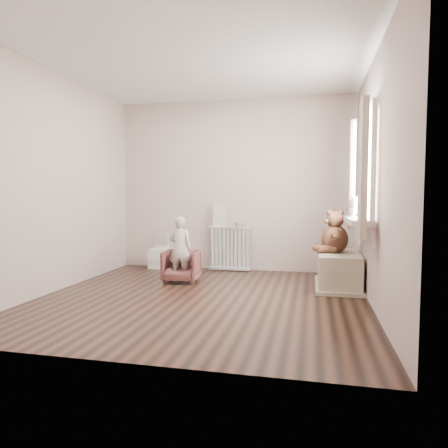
% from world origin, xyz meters
% --- Properties ---
extents(floor, '(3.60, 3.60, 0.01)m').
position_xyz_m(floor, '(0.00, 0.00, 0.00)').
color(floor, black).
rests_on(floor, ground).
extents(ceiling, '(3.60, 3.60, 0.01)m').
position_xyz_m(ceiling, '(0.00, 0.00, 2.60)').
color(ceiling, white).
rests_on(ceiling, ground).
extents(back_wall, '(3.60, 0.02, 2.60)m').
position_xyz_m(back_wall, '(0.00, 1.80, 1.30)').
color(back_wall, beige).
rests_on(back_wall, ground).
extents(front_wall, '(3.60, 0.02, 2.60)m').
position_xyz_m(front_wall, '(0.00, -1.80, 1.30)').
color(front_wall, beige).
rests_on(front_wall, ground).
extents(left_wall, '(0.02, 3.60, 2.60)m').
position_xyz_m(left_wall, '(-1.80, 0.00, 1.30)').
color(left_wall, beige).
rests_on(left_wall, ground).
extents(right_wall, '(0.02, 3.60, 2.60)m').
position_xyz_m(right_wall, '(1.80, 0.00, 1.30)').
color(right_wall, beige).
rests_on(right_wall, ground).
extents(window, '(0.03, 0.90, 1.10)m').
position_xyz_m(window, '(1.76, 0.30, 1.45)').
color(window, white).
rests_on(window, right_wall).
extents(window_sill, '(0.22, 1.10, 0.06)m').
position_xyz_m(window_sill, '(1.67, 0.30, 0.87)').
color(window_sill, silver).
rests_on(window_sill, right_wall).
extents(curtain_left, '(0.06, 0.26, 1.30)m').
position_xyz_m(curtain_left, '(1.65, -0.27, 1.39)').
color(curtain_left, beige).
rests_on(curtain_left, right_wall).
extents(curtain_right, '(0.06, 0.26, 1.30)m').
position_xyz_m(curtain_right, '(1.65, 0.87, 1.39)').
color(curtain_right, beige).
rests_on(curtain_right, right_wall).
extents(radiator, '(0.64, 0.12, 0.67)m').
position_xyz_m(radiator, '(-0.04, 1.68, 0.39)').
color(radiator, silver).
rests_on(radiator, floor).
extents(paper_doll, '(0.20, 0.02, 0.34)m').
position_xyz_m(paper_doll, '(-0.19, 1.68, 0.84)').
color(paper_doll, beige).
rests_on(paper_doll, radiator).
extents(tin_a, '(0.11, 0.11, 0.06)m').
position_xyz_m(tin_a, '(0.10, 1.68, 0.71)').
color(tin_a, '#A59E8C').
rests_on(tin_a, radiator).
extents(tin_b, '(0.10, 0.10, 0.05)m').
position_xyz_m(tin_b, '(0.17, 1.68, 0.70)').
color(tin_b, '#A59E8C').
rests_on(tin_b, radiator).
extents(toy_vanity, '(0.36, 0.25, 0.56)m').
position_xyz_m(toy_vanity, '(-1.13, 1.65, 0.28)').
color(toy_vanity, silver).
rests_on(toy_vanity, floor).
extents(armchair, '(0.49, 0.50, 0.42)m').
position_xyz_m(armchair, '(-0.50, 0.77, 0.21)').
color(armchair, brown).
rests_on(armchair, floor).
extents(child, '(0.33, 0.23, 0.85)m').
position_xyz_m(child, '(-0.50, 0.72, 0.45)').
color(child, beige).
rests_on(child, armchair).
extents(toy_bench, '(0.49, 0.92, 0.44)m').
position_xyz_m(toy_bench, '(1.52, 0.87, 0.20)').
color(toy_bench, '#BAAD8F').
rests_on(toy_bench, floor).
extents(teddy_bear, '(0.49, 0.42, 0.52)m').
position_xyz_m(teddy_bear, '(1.47, 0.89, 0.67)').
color(teddy_bear, '#3E2215').
rests_on(teddy_bear, toy_bench).
extents(plush_cat, '(0.20, 0.29, 0.23)m').
position_xyz_m(plush_cat, '(1.66, 0.62, 1.00)').
color(plush_cat, '#696058').
rests_on(plush_cat, window_sill).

